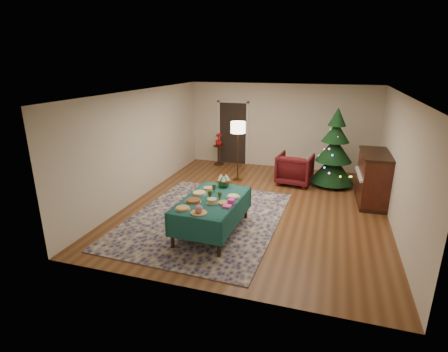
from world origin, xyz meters
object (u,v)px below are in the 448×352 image
(armchair, at_px, (295,168))
(gift_box, at_px, (231,202))
(christmas_tree, at_px, (334,151))
(floor_lamp, at_px, (238,131))
(side_table, at_px, (219,155))
(piano, at_px, (373,179))
(potted_plant, at_px, (219,142))
(buffet_table, at_px, (212,206))

(armchair, bearing_deg, gift_box, 84.39)
(christmas_tree, bearing_deg, armchair, -169.78)
(floor_lamp, relative_size, side_table, 2.64)
(piano, bearing_deg, side_table, 156.06)
(armchair, relative_size, potted_plant, 2.33)
(armchair, distance_m, christmas_tree, 1.16)
(gift_box, height_order, floor_lamp, floor_lamp)
(side_table, bearing_deg, piano, -23.94)
(gift_box, distance_m, christmas_tree, 4.30)
(floor_lamp, relative_size, christmas_tree, 0.80)
(buffet_table, distance_m, potted_plant, 4.99)
(gift_box, relative_size, floor_lamp, 0.07)
(armchair, relative_size, floor_lamp, 0.55)
(armchair, bearing_deg, potted_plant, -17.48)
(side_table, relative_size, piano, 0.44)
(potted_plant, bearing_deg, gift_box, -69.07)
(potted_plant, height_order, piano, piano)
(buffet_table, relative_size, armchair, 2.03)
(floor_lamp, xyz_separation_m, potted_plant, (-1.06, 1.44, -0.70))
(potted_plant, bearing_deg, buffet_table, -73.24)
(armchair, bearing_deg, side_table, -17.48)
(buffet_table, height_order, side_table, buffet_table)
(buffet_table, bearing_deg, christmas_tree, 58.77)
(christmas_tree, bearing_deg, gift_box, -115.26)
(piano, bearing_deg, armchair, 156.47)
(armchair, distance_m, potted_plant, 2.96)
(buffet_table, xyz_separation_m, armchair, (1.25, 3.56, -0.12))
(floor_lamp, height_order, christmas_tree, christmas_tree)
(piano, bearing_deg, buffet_table, -140.07)
(floor_lamp, distance_m, piano, 3.76)
(gift_box, distance_m, piano, 3.98)
(gift_box, distance_m, side_table, 5.28)
(gift_box, xyz_separation_m, christmas_tree, (1.83, 3.88, 0.19))
(buffet_table, distance_m, piano, 4.21)
(gift_box, height_order, potted_plant, potted_plant)
(side_table, bearing_deg, potted_plant, 0.00)
(floor_lamp, bearing_deg, armchair, 8.07)
(armchair, relative_size, side_table, 1.45)
(buffet_table, bearing_deg, armchair, 70.66)
(buffet_table, xyz_separation_m, piano, (3.23, 2.70, 0.03))
(armchair, height_order, potted_plant, armchair)
(gift_box, relative_size, christmas_tree, 0.05)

